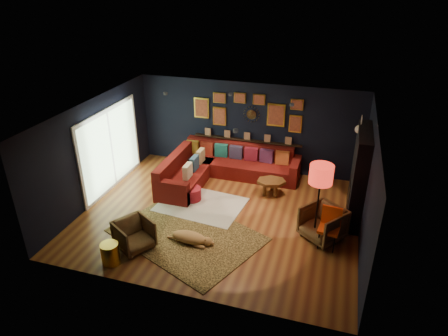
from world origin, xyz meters
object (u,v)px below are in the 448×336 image
(floor_lamp, at_px, (321,177))
(gold_stool, at_px, (110,254))
(sectional, at_px, (218,168))
(orange_chair, at_px, (330,224))
(armchair_left, at_px, (134,234))
(dog, at_px, (189,235))
(coffee_table, at_px, (271,183))
(pouf, at_px, (192,194))
(armchair_right, at_px, (323,222))

(floor_lamp, bearing_deg, gold_stool, -151.96)
(sectional, height_order, orange_chair, orange_chair)
(armchair_left, relative_size, dog, 0.66)
(coffee_table, height_order, floor_lamp, floor_lamp)
(armchair_left, relative_size, orange_chair, 0.80)
(pouf, distance_m, gold_stool, 2.88)
(gold_stool, bearing_deg, armchair_left, 69.13)
(armchair_left, distance_m, gold_stool, 0.65)
(sectional, xyz_separation_m, armchair_right, (3.06, -2.02, 0.09))
(coffee_table, distance_m, armchair_right, 2.14)
(floor_lamp, bearing_deg, dog, -159.52)
(armchair_left, height_order, armchair_right, armchair_right)
(armchair_left, bearing_deg, armchair_right, -36.50)
(orange_chair, distance_m, floor_lamp, 1.05)
(armchair_right, bearing_deg, sectional, -176.37)
(pouf, height_order, floor_lamp, floor_lamp)
(sectional, xyz_separation_m, orange_chair, (3.21, -2.23, 0.21))
(pouf, bearing_deg, dog, -70.58)
(floor_lamp, relative_size, dog, 1.65)
(sectional, bearing_deg, coffee_table, -15.30)
(sectional, xyz_separation_m, dog, (0.32, -3.05, -0.13))
(pouf, height_order, armchair_right, armchair_right)
(sectional, bearing_deg, floor_lamp, -35.63)
(sectional, bearing_deg, orange_chair, -34.78)
(armchair_right, relative_size, floor_lamp, 0.46)
(coffee_table, distance_m, gold_stool, 4.51)
(dog, bearing_deg, pouf, 112.63)
(pouf, bearing_deg, coffee_table, 25.32)
(orange_chair, bearing_deg, coffee_table, 139.05)
(coffee_table, height_order, armchair_right, armchair_right)
(sectional, height_order, dog, sectional)
(armchair_left, bearing_deg, floor_lamp, -36.54)
(armchair_left, xyz_separation_m, orange_chair, (3.94, 1.32, 0.17))
(orange_chair, height_order, dog, orange_chair)
(coffee_table, relative_size, gold_stool, 1.95)
(orange_chair, bearing_deg, armchair_left, -154.29)
(sectional, bearing_deg, armchair_left, -101.62)
(armchair_right, bearing_deg, dog, -122.40)
(armchair_left, relative_size, armchair_right, 0.87)
(pouf, relative_size, armchair_right, 0.59)
(pouf, distance_m, orange_chair, 3.63)
(armchair_right, distance_m, orange_chair, 0.29)
(sectional, relative_size, armchair_left, 4.71)
(sectional, height_order, armchair_right, sectional)
(armchair_right, height_order, orange_chair, orange_chair)
(gold_stool, height_order, dog, gold_stool)
(sectional, distance_m, armchair_left, 3.62)
(gold_stool, bearing_deg, floor_lamp, 28.04)
(armchair_right, height_order, floor_lamp, floor_lamp)
(armchair_left, bearing_deg, dog, -33.08)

